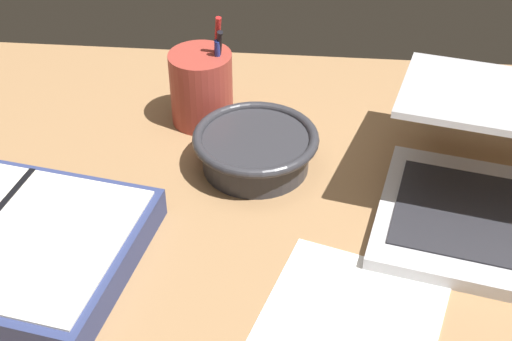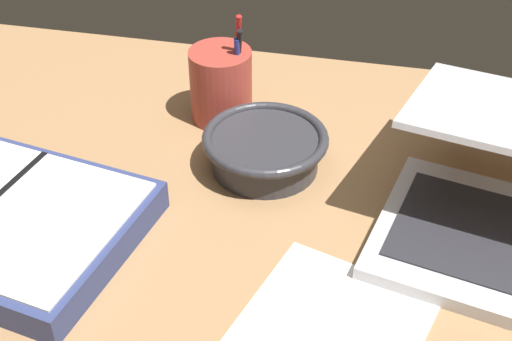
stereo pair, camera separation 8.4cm
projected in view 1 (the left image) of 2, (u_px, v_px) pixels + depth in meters
desk_top at (253, 271)px, 81.84cm from camera, size 140.00×100.00×2.00cm
bowl at (256, 148)px, 94.09cm from camera, size 16.69×16.69×5.35cm
pen_cup at (202, 87)px, 101.64cm from camera, size 8.96×8.96×16.39cm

